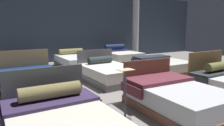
% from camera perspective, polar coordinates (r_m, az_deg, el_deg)
% --- Properties ---
extents(ground_plane, '(18.00, 18.00, 0.02)m').
position_cam_1_polar(ground_plane, '(6.55, -0.62, -5.15)').
color(ground_plane, gray).
extents(showroom_back_wall, '(18.00, 0.06, 3.50)m').
position_cam_1_polar(showroom_back_wall, '(10.70, -13.56, 9.85)').
color(showroom_back_wall, '#333D4C').
rests_on(showroom_back_wall, ground_plane).
extents(bed_0, '(1.58, 2.02, 0.96)m').
position_cam_1_polar(bed_0, '(3.31, -13.89, -15.94)').
color(bed_0, '#53585C').
rests_on(bed_0, ground_plane).
extents(bed_1, '(1.56, 2.08, 0.92)m').
position_cam_1_polar(bed_1, '(4.45, 17.23, -9.07)').
color(bed_1, brown).
rests_on(bed_1, ground_plane).
extents(bed_3, '(1.61, 2.12, 1.01)m').
position_cam_1_polar(bed_3, '(5.88, -21.07, -4.95)').
color(bed_3, olive).
rests_on(bed_3, ground_plane).
extents(bed_4, '(1.48, 2.03, 0.92)m').
position_cam_1_polar(bed_4, '(6.53, -0.86, -2.79)').
color(bed_4, '#545055').
rests_on(bed_4, ground_plane).
extents(bed_5, '(1.56, 2.02, 0.56)m').
position_cam_1_polar(bed_5, '(7.92, 13.69, -0.85)').
color(bed_5, brown).
rests_on(bed_5, ground_plane).
extents(bed_6, '(1.76, 2.19, 0.75)m').
position_cam_1_polar(bed_6, '(8.63, -24.01, -0.61)').
color(bed_6, black).
rests_on(bed_6, ground_plane).
extents(bed_7, '(1.53, 2.10, 0.72)m').
position_cam_1_polar(bed_7, '(9.07, -9.54, 0.53)').
color(bed_7, black).
rests_on(bed_7, ground_plane).
extents(bed_8, '(1.57, 1.92, 0.84)m').
position_cam_1_polar(bed_8, '(10.08, 2.47, 1.77)').
color(bed_8, black).
rests_on(bed_8, ground_plane).
extents(price_sign, '(0.28, 0.24, 0.95)m').
position_cam_1_polar(price_sign, '(3.78, 3.65, -10.50)').
color(price_sign, '#3F3F44').
rests_on(price_sign, ground_plane).
extents(support_pillar, '(0.35, 0.35, 3.50)m').
position_cam_1_polar(support_pillar, '(11.75, 6.54, 10.01)').
color(support_pillar, silver).
rests_on(support_pillar, ground_plane).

